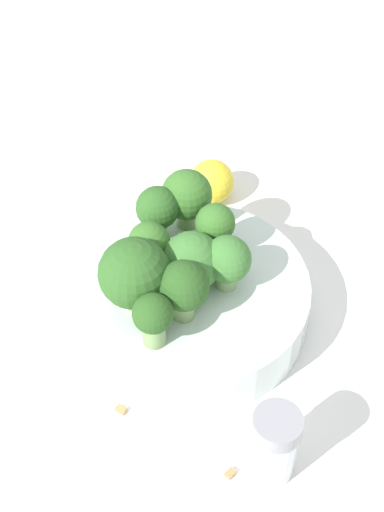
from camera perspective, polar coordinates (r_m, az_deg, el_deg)
ground_plane at (r=0.65m, az=-0.00°, el=-4.87°), size 3.00×3.00×0.00m
bowl at (r=0.63m, az=-0.00°, el=-3.56°), size 0.20×0.20×0.05m
broccoli_floret_0 at (r=0.57m, az=-4.62°, el=-1.47°), size 0.06×0.06×0.07m
broccoli_floret_1 at (r=0.59m, az=2.83°, el=-0.41°), size 0.04×0.04×0.05m
broccoli_floret_2 at (r=0.59m, az=-0.28°, el=-0.23°), size 0.05×0.05×0.05m
broccoli_floret_3 at (r=0.64m, az=-0.43°, el=4.79°), size 0.05×0.05×0.06m
broccoli_floret_4 at (r=0.56m, az=-0.68°, el=-2.58°), size 0.04×0.04×0.06m
broccoli_floret_5 at (r=0.55m, az=-3.13°, el=-4.92°), size 0.03×0.03×0.05m
broccoli_floret_6 at (r=0.63m, az=-2.77°, el=3.72°), size 0.04×0.04×0.06m
broccoli_floret_7 at (r=0.60m, az=-3.44°, el=0.84°), size 0.04×0.04×0.05m
broccoli_floret_8 at (r=0.61m, az=1.87°, el=2.48°), size 0.03×0.03×0.06m
pepper_shaker at (r=0.54m, az=6.57°, el=-14.78°), size 0.04×0.04×0.07m
lemon_wedge at (r=0.74m, az=1.59°, el=5.96°), size 0.05×0.05×0.05m
almond_crumb_0 at (r=0.57m, az=3.08°, el=-16.89°), size 0.01×0.01×0.01m
almond_crumb_1 at (r=0.59m, az=-5.70°, el=-12.03°), size 0.01×0.01×0.01m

